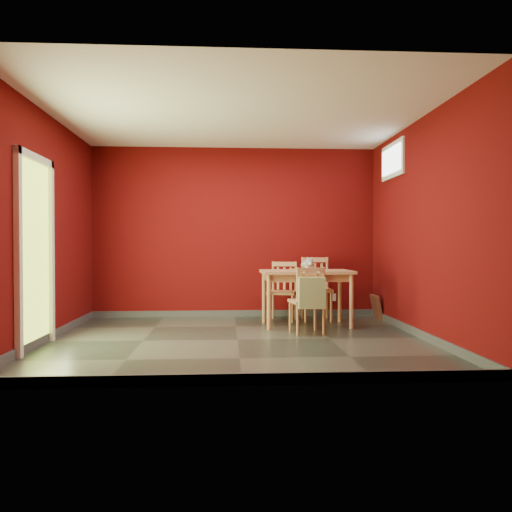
{
  "coord_description": "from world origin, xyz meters",
  "views": [
    {
      "loc": [
        -0.13,
        -5.98,
        1.12
      ],
      "look_at": [
        0.25,
        0.45,
        1.0
      ],
      "focal_mm": 35.0,
      "sensor_mm": 36.0,
      "label": 1
    }
  ],
  "objects": [
    {
      "name": "window",
      "position": [
        2.23,
        1.0,
        2.35
      ],
      "size": [
        0.05,
        0.9,
        0.5
      ],
      "color": "white",
      "rests_on": "room_shell"
    },
    {
      "name": "chair_far_left",
      "position": [
        0.73,
        1.55,
        0.46
      ],
      "size": [
        0.51,
        0.51,
        0.89
      ],
      "color": "tan",
      "rests_on": "ground"
    },
    {
      "name": "doorway",
      "position": [
        -2.23,
        -0.4,
        1.12
      ],
      "size": [
        0.06,
        1.01,
        2.13
      ],
      "color": "#B7D838",
      "rests_on": "ground"
    },
    {
      "name": "ground",
      "position": [
        0.0,
        0.0,
        0.0
      ],
      "size": [
        4.5,
        4.5,
        0.0
      ],
      "primitive_type": "plane",
      "color": "#2D342D",
      "rests_on": "ground"
    },
    {
      "name": "outlet_plate",
      "position": [
        1.6,
        1.99,
        0.3
      ],
      "size": [
        0.08,
        0.02,
        0.12
      ],
      "primitive_type": "cube",
      "color": "silver",
      "rests_on": "room_shell"
    },
    {
      "name": "tote_bag",
      "position": [
        0.93,
        0.15,
        0.55
      ],
      "size": [
        0.33,
        0.19,
        0.46
      ],
      "color": "#92A569",
      "rests_on": "chair_near"
    },
    {
      "name": "chair_near",
      "position": [
        0.91,
        0.36,
        0.44
      ],
      "size": [
        0.46,
        0.46,
        0.86
      ],
      "color": "tan",
      "rests_on": "ground"
    },
    {
      "name": "room_shell",
      "position": [
        0.0,
        0.0,
        0.05
      ],
      "size": [
        4.5,
        4.5,
        4.5
      ],
      "color": "#540809",
      "rests_on": "ground"
    },
    {
      "name": "picture_frame",
      "position": [
        2.19,
        1.6,
        0.19
      ],
      "size": [
        0.13,
        0.38,
        0.38
      ],
      "color": "brown",
      "rests_on": "ground"
    },
    {
      "name": "cat",
      "position": [
        1.03,
        1.08,
        0.89
      ],
      "size": [
        0.36,
        0.45,
        0.2
      ],
      "primitive_type": null,
      "rotation": [
        0.0,
        0.0,
        0.46
      ],
      "color": "slate",
      "rests_on": "table_runner"
    },
    {
      "name": "dining_table",
      "position": [
        0.99,
        0.99,
        0.69
      ],
      "size": [
        1.28,
        0.78,
        0.79
      ],
      "color": "tan",
      "rests_on": "ground"
    },
    {
      "name": "chair_far_right",
      "position": [
        1.24,
        1.57,
        0.49
      ],
      "size": [
        0.46,
        0.46,
        0.96
      ],
      "color": "tan",
      "rests_on": "ground"
    },
    {
      "name": "table_runner",
      "position": [
        0.99,
        0.87,
        0.73
      ],
      "size": [
        0.37,
        0.74,
        0.37
      ],
      "color": "#B5752E",
      "rests_on": "dining_table"
    }
  ]
}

